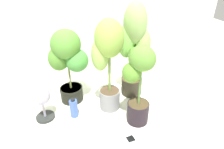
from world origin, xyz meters
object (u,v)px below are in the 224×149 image
object	(u,v)px
hygrometer_box	(131,140)
floor_fan	(42,99)
potted_plant_back_left	(68,60)
nutrient_bottle	(74,108)
potted_plant_back_right	(134,46)
potted_plant_front_right	(138,83)
potted_plant_center	(107,57)

from	to	relation	value
hygrometer_box	floor_fan	xyz separation A→B (m)	(-0.74, 0.44, 0.21)
potted_plant_back_left	nutrient_bottle	xyz separation A→B (m)	(0.01, -0.28, -0.39)
nutrient_bottle	hygrometer_box	bearing A→B (deg)	-42.36
potted_plant_back_left	hygrometer_box	xyz separation A→B (m)	(0.47, -0.70, -0.48)
potted_plant_back_right	floor_fan	xyz separation A→B (m)	(-0.95, -0.24, -0.36)
potted_plant_front_right	floor_fan	size ratio (longest dim) A/B	2.21
potted_plant_back_right	potted_plant_front_right	bearing A→B (deg)	-101.80
potted_plant_front_right	potted_plant_back_left	bearing A→B (deg)	141.65
potted_plant_center	hygrometer_box	world-z (taller)	potted_plant_center
potted_plant_back_right	hygrometer_box	xyz separation A→B (m)	(-0.21, -0.69, -0.58)
nutrient_bottle	floor_fan	bearing A→B (deg)	175.03
potted_plant_back_left	nutrient_bottle	world-z (taller)	potted_plant_back_left
potted_plant_back_left	potted_plant_center	size ratio (longest dim) A/B	0.86
floor_fan	nutrient_bottle	distance (m)	0.31
floor_fan	nutrient_bottle	size ratio (longest dim) A/B	1.69
potted_plant_front_right	potted_plant_center	size ratio (longest dim) A/B	0.82
potted_plant_front_right	floor_fan	world-z (taller)	potted_plant_front_right
potted_plant_back_left	potted_plant_front_right	distance (m)	0.76
potted_plant_center	hygrometer_box	xyz separation A→B (m)	(0.11, -0.49, -0.56)
potted_plant_center	hygrometer_box	size ratio (longest dim) A/B	9.75
potted_plant_back_right	potted_plant_center	size ratio (longest dim) A/B	1.11
hygrometer_box	nutrient_bottle	size ratio (longest dim) A/B	0.46
potted_plant_back_right	hygrometer_box	world-z (taller)	potted_plant_back_right
hygrometer_box	potted_plant_center	bearing A→B (deg)	179.46
potted_plant_front_right	nutrient_bottle	world-z (taller)	potted_plant_front_right
floor_fan	potted_plant_front_right	bearing A→B (deg)	174.83
potted_plant_front_right	potted_plant_center	xyz separation A→B (m)	(-0.22, 0.26, 0.16)
potted_plant_back_right	floor_fan	distance (m)	1.05
potted_plant_back_right	potted_plant_center	world-z (taller)	potted_plant_back_right
potted_plant_back_left	floor_fan	world-z (taller)	potted_plant_back_left
potted_plant_back_right	nutrient_bottle	bearing A→B (deg)	-158.20
potted_plant_back_right	potted_plant_center	distance (m)	0.37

